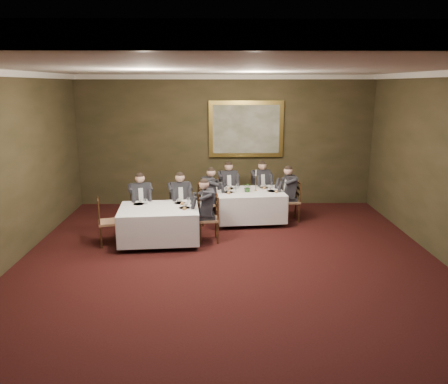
{
  "coord_description": "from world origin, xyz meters",
  "views": [
    {
      "loc": [
        -0.23,
        -6.81,
        3.25
      ],
      "look_at": [
        -0.09,
        1.69,
        1.15
      ],
      "focal_mm": 35.0,
      "sensor_mm": 36.0,
      "label": 1
    }
  ],
  "objects_px": {
    "diner_main_backleft": "(228,194)",
    "diner_main_endright": "(290,200)",
    "centerpiece": "(248,187)",
    "chair_sec_backleft": "(141,218)",
    "chair_sec_backright": "(180,217)",
    "diner_sec_backright": "(180,208)",
    "diner_main_endleft": "(208,203)",
    "chair_main_endright": "(291,209)",
    "chair_sec_endleft": "(109,231)",
    "chair_sec_endright": "(209,228)",
    "table_main": "(250,204)",
    "chair_main_backright": "(260,201)",
    "candlestick": "(256,183)",
    "painting": "(246,129)",
    "chair_main_endleft": "(208,212)",
    "diner_main_backright": "(261,193)",
    "diner_sec_endright": "(208,218)",
    "diner_sec_backleft": "(141,209)",
    "table_second": "(159,222)",
    "chair_main_backleft": "(228,202)"
  },
  "relations": [
    {
      "from": "diner_main_backleft",
      "to": "centerpiece",
      "type": "distance_m",
      "value": 1.02
    },
    {
      "from": "chair_sec_endright",
      "to": "diner_sec_backright",
      "type": "bearing_deg",
      "value": 35.28
    },
    {
      "from": "chair_sec_endright",
      "to": "diner_main_backright",
      "type": "bearing_deg",
      "value": -36.48
    },
    {
      "from": "chair_main_backright",
      "to": "chair_main_endright",
      "type": "bearing_deg",
      "value": 115.75
    },
    {
      "from": "table_second",
      "to": "diner_main_endleft",
      "type": "relative_size",
      "value": 1.3
    },
    {
      "from": "chair_main_endleft",
      "to": "chair_main_endright",
      "type": "bearing_deg",
      "value": 79.97
    },
    {
      "from": "diner_main_endleft",
      "to": "diner_main_endright",
      "type": "xyz_separation_m",
      "value": [
        2.0,
        0.2,
        0.0
      ]
    },
    {
      "from": "diner_main_backleft",
      "to": "chair_sec_endright",
      "type": "relative_size",
      "value": 1.35
    },
    {
      "from": "chair_sec_backright",
      "to": "diner_sec_endright",
      "type": "xyz_separation_m",
      "value": [
        0.66,
        -0.79,
        0.23
      ]
    },
    {
      "from": "diner_sec_backright",
      "to": "centerpiece",
      "type": "distance_m",
      "value": 1.69
    },
    {
      "from": "diner_main_backleft",
      "to": "chair_main_endright",
      "type": "height_order",
      "value": "diner_main_backleft"
    },
    {
      "from": "diner_main_endright",
      "to": "chair_sec_backleft",
      "type": "distance_m",
      "value": 3.59
    },
    {
      "from": "chair_main_backright",
      "to": "diner_main_endleft",
      "type": "distance_m",
      "value": 1.67
    },
    {
      "from": "table_main",
      "to": "table_second",
      "type": "xyz_separation_m",
      "value": [
        -2.0,
        -1.41,
        0.0
      ]
    },
    {
      "from": "chair_sec_endright",
      "to": "chair_main_endright",
      "type": "bearing_deg",
      "value": -59.64
    },
    {
      "from": "chair_main_backleft",
      "to": "candlestick",
      "type": "xyz_separation_m",
      "value": [
        0.66,
        -0.71,
        0.67
      ]
    },
    {
      "from": "chair_main_backright",
      "to": "diner_main_backleft",
      "type": "bearing_deg",
      "value": -8.94
    },
    {
      "from": "diner_sec_backright",
      "to": "chair_sec_endright",
      "type": "xyz_separation_m",
      "value": [
        0.67,
        -0.78,
        -0.23
      ]
    },
    {
      "from": "chair_sec_backright",
      "to": "chair_sec_endright",
      "type": "bearing_deg",
      "value": 115.8
    },
    {
      "from": "chair_sec_backleft",
      "to": "centerpiece",
      "type": "height_order",
      "value": "centerpiece"
    },
    {
      "from": "chair_sec_backleft",
      "to": "chair_sec_backright",
      "type": "height_order",
      "value": "same"
    },
    {
      "from": "chair_sec_endleft",
      "to": "candlestick",
      "type": "height_order",
      "value": "candlestick"
    },
    {
      "from": "diner_main_endleft",
      "to": "candlestick",
      "type": "height_order",
      "value": "diner_main_endleft"
    },
    {
      "from": "table_main",
      "to": "table_second",
      "type": "distance_m",
      "value": 2.45
    },
    {
      "from": "chair_main_backleft",
      "to": "diner_main_backleft",
      "type": "xyz_separation_m",
      "value": [
        0.0,
        -0.01,
        0.23
      ]
    },
    {
      "from": "diner_main_backleft",
      "to": "chair_sec_endleft",
      "type": "xyz_separation_m",
      "value": [
        -2.52,
        -2.27,
        -0.23
      ]
    },
    {
      "from": "diner_main_backleft",
      "to": "diner_main_endright",
      "type": "height_order",
      "value": "same"
    },
    {
      "from": "diner_sec_backright",
      "to": "centerpiece",
      "type": "relative_size",
      "value": 5.41
    },
    {
      "from": "diner_main_backleft",
      "to": "chair_sec_backleft",
      "type": "xyz_separation_m",
      "value": [
        -2.0,
        -1.38,
        -0.23
      ]
    },
    {
      "from": "diner_main_endleft",
      "to": "chair_main_endright",
      "type": "bearing_deg",
      "value": 79.91
    },
    {
      "from": "chair_main_endleft",
      "to": "centerpiece",
      "type": "xyz_separation_m",
      "value": [
        0.96,
        0.04,
        0.61
      ]
    },
    {
      "from": "diner_sec_backright",
      "to": "table_main",
      "type": "bearing_deg",
      "value": -176.1
    },
    {
      "from": "chair_main_backleft",
      "to": "chair_sec_endright",
      "type": "relative_size",
      "value": 1.0
    },
    {
      "from": "diner_sec_backright",
      "to": "painting",
      "type": "relative_size",
      "value": 0.67
    },
    {
      "from": "candlestick",
      "to": "painting",
      "type": "relative_size",
      "value": 0.26
    },
    {
      "from": "diner_sec_endright",
      "to": "diner_sec_backright",
      "type": "bearing_deg",
      "value": 34.75
    },
    {
      "from": "chair_main_backleft",
      "to": "diner_main_backright",
      "type": "height_order",
      "value": "diner_main_backright"
    },
    {
      "from": "diner_main_endleft",
      "to": "chair_sec_endleft",
      "type": "relative_size",
      "value": 1.35
    },
    {
      "from": "diner_main_endright",
      "to": "diner_sec_backright",
      "type": "xyz_separation_m",
      "value": [
        -2.63,
        -0.65,
        0.0
      ]
    },
    {
      "from": "diner_main_backright",
      "to": "diner_sec_endright",
      "type": "distance_m",
      "value": 2.55
    },
    {
      "from": "table_second",
      "to": "centerpiece",
      "type": "relative_size",
      "value": 7.03
    },
    {
      "from": "chair_sec_backleft",
      "to": "table_second",
      "type": "bearing_deg",
      "value": 107.43
    },
    {
      "from": "painting",
      "to": "diner_sec_backright",
      "type": "bearing_deg",
      "value": -126.98
    },
    {
      "from": "painting",
      "to": "candlestick",
      "type": "bearing_deg",
      "value": -84.64
    },
    {
      "from": "diner_sec_endright",
      "to": "centerpiece",
      "type": "distance_m",
      "value": 1.6
    },
    {
      "from": "diner_main_endleft",
      "to": "diner_main_endright",
      "type": "relative_size",
      "value": 1.0
    },
    {
      "from": "table_main",
      "to": "chair_main_backright",
      "type": "bearing_deg",
      "value": 68.27
    },
    {
      "from": "chair_main_endleft",
      "to": "diner_sec_backleft",
      "type": "distance_m",
      "value": 1.6
    },
    {
      "from": "chair_sec_backleft",
      "to": "chair_sec_endleft",
      "type": "bearing_deg",
      "value": 44.55
    },
    {
      "from": "table_main",
      "to": "chair_main_backleft",
      "type": "relative_size",
      "value": 1.73
    }
  ]
}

